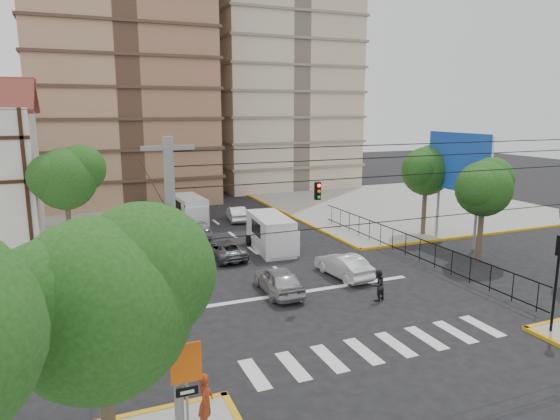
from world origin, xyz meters
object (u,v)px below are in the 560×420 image
car_silver_front_left (279,280)px  van_right_lane (272,234)px  traffic_light_se (558,267)px  traffic_light_nw (142,224)px  pedestrian_sw_corner (206,402)px  district_sign (186,372)px  pedestrian_crosswalk (378,285)px  van_left_lane (190,210)px  car_white_front_right (343,265)px

car_silver_front_left → van_right_lane: bearing=-107.3°
traffic_light_se → traffic_light_nw: size_ratio=1.00×
pedestrian_sw_corner → traffic_light_se: bearing=-59.2°
car_silver_front_left → district_sign: bearing=57.8°
pedestrian_crosswalk → district_sign: bearing=14.4°
van_right_lane → car_silver_front_left: bearing=-104.2°
car_silver_front_left → traffic_light_nw: bearing=-43.1°
traffic_light_se → car_silver_front_left: bearing=135.0°
traffic_light_se → van_left_lane: 30.00m
car_silver_front_left → pedestrian_sw_corner: 12.24m
van_left_lane → car_white_front_right: (5.30, -17.82, -0.44)m
traffic_light_nw → car_silver_front_left: bearing=-44.9°
pedestrian_sw_corner → pedestrian_crosswalk: 13.27m
car_white_front_right → car_silver_front_left: bearing=7.7°
pedestrian_crosswalk → van_left_lane: bearing=-96.2°
van_left_lane → car_silver_front_left: 18.90m
van_right_lane → car_silver_front_left: 8.38m
traffic_light_nw → car_white_front_right: traffic_light_nw is taller
pedestrian_sw_corner → van_right_lane: bearing=0.1°
traffic_light_nw → pedestrian_crosswalk: bearing=-40.7°
van_left_lane → car_white_front_right: bearing=-76.3°
district_sign → van_left_lane: size_ratio=0.60×
traffic_light_nw → district_sign: 17.08m
car_silver_front_left → pedestrian_sw_corner: (-6.63, -10.28, 0.34)m
pedestrian_sw_corner → district_sign: bearing=154.2°
van_left_lane → van_right_lane: bearing=-75.6°
traffic_light_se → traffic_light_nw: bearing=135.0°
traffic_light_se → pedestrian_crosswalk: 8.37m
car_white_front_right → van_left_lane: bearing=-78.6°
traffic_light_se → traffic_light_nw: (-15.60, 15.60, 0.00)m
van_right_lane → van_left_lane: bearing=112.2°
pedestrian_sw_corner → pedestrian_crosswalk: (11.05, 7.34, -0.25)m
district_sign → pedestrian_crosswalk: bearing=33.8°
traffic_light_se → pedestrian_crosswalk: bearing=127.4°
car_white_front_right → pedestrian_sw_corner: (-11.26, -11.35, 0.37)m
van_left_lane → pedestrian_crosswalk: (5.09, -21.83, -0.32)m
district_sign → pedestrian_sw_corner: bearing=36.8°
pedestrian_crosswalk → car_silver_front_left: bearing=-53.0°
traffic_light_nw → car_silver_front_left: 9.18m
traffic_light_se → van_left_lane: size_ratio=0.83×
van_left_lane → pedestrian_crosswalk: bearing=-79.7°
van_left_lane → pedestrian_crosswalk: van_left_lane is taller
van_right_lane → traffic_light_nw: bearing=-164.7°
van_left_lane → car_silver_front_left: van_left_lane is taller
van_right_lane → car_white_front_right: van_right_lane is taller
district_sign → pedestrian_crosswalk: district_sign is taller
traffic_light_se → district_sign: (-16.60, -1.44, -0.66)m
district_sign → car_white_front_right: (11.92, 11.84, -1.74)m
district_sign → traffic_light_se: bearing=5.0°
traffic_light_nw → car_silver_front_left: (6.28, -6.27, -2.37)m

